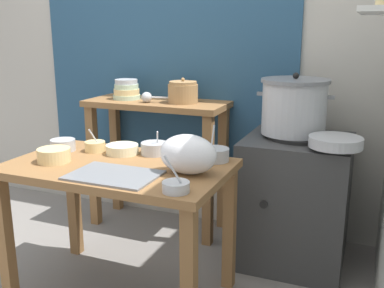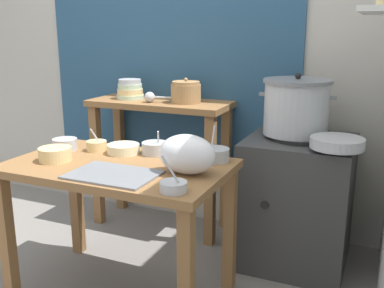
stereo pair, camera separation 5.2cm
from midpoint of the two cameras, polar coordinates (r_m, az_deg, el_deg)
name	(u,v)px [view 1 (the left image)]	position (r m, az deg, el deg)	size (l,w,h in m)	color
ground_plane	(109,286)	(2.62, -11.06, -17.36)	(9.00, 9.00, 0.00)	gray
wall_back	(197,39)	(3.17, 0.22, 13.22)	(4.40, 0.12, 2.60)	#B2ADA3
prep_table	(119,185)	(2.29, -9.97, -5.18)	(1.10, 0.66, 0.72)	olive
back_shelf_table	(157,133)	(3.08, -4.95, 1.42)	(0.96, 0.40, 0.90)	olive
stove_block	(295,199)	(2.75, 12.45, -6.91)	(0.60, 0.61, 0.78)	#383838
steamer_pot	(294,106)	(2.63, 12.32, 4.70)	(0.44, 0.39, 0.35)	#B7BABF
clay_pot	(183,92)	(2.95, -1.67, 6.60)	(0.20, 0.20, 0.16)	#A37A4C
bowl_stack_enamel	(127,90)	(3.14, -8.81, 6.81)	(0.19, 0.19, 0.14)	#B7D1AD
ladle	(148,97)	(2.97, -6.10, 5.94)	(0.27, 0.09, 0.07)	#B7BABF
serving_tray	(114,175)	(2.08, -10.63, -3.92)	(0.40, 0.28, 0.01)	slate
plastic_bag	(188,154)	(2.05, -1.24, -1.32)	(0.27, 0.18, 0.19)	white
wide_pan	(336,142)	(2.41, 17.22, 0.24)	(0.27, 0.27, 0.05)	#B7BABF
prep_bowl_0	(95,146)	(2.51, -12.83, -0.23)	(0.11, 0.11, 0.13)	#E5C684
prep_bowl_1	(54,155)	(2.36, -17.77, -1.30)	(0.16, 0.16, 0.07)	#E5C684
prep_bowl_2	(122,149)	(2.43, -9.47, -0.61)	(0.17, 0.17, 0.05)	beige
prep_bowl_3	(215,154)	(2.27, 2.29, -1.27)	(0.14, 0.14, 0.18)	#B7BABF
prep_bowl_4	(63,145)	(2.57, -16.67, -0.07)	(0.14, 0.14, 0.06)	#B7BABF
prep_bowl_5	(154,148)	(2.40, -5.45, -0.50)	(0.14, 0.14, 0.13)	#B7BABF
prep_bowl_6	(176,186)	(1.85, -2.88, -5.37)	(0.11, 0.11, 0.16)	#B7BABF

